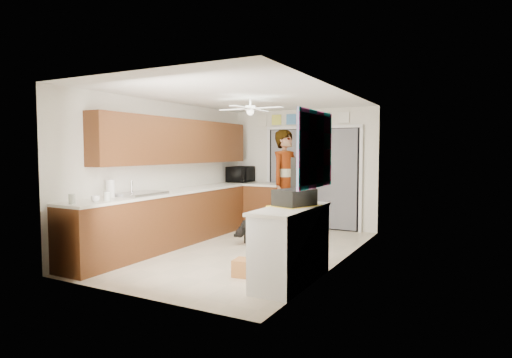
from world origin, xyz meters
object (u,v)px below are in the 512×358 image
at_px(cup, 95,199).
at_px(suitcase, 294,198).
at_px(man, 286,182).
at_px(paper_towel_roll, 110,188).
at_px(dog, 255,230).
at_px(microwave, 241,174).
at_px(navy_crate, 268,267).
at_px(cardboard_box, 248,268).

relative_size(cup, suitcase, 0.24).
height_order(suitcase, man, man).
xyz_separation_m(paper_towel_roll, dog, (1.31, 2.07, -0.84)).
height_order(microwave, navy_crate, microwave).
relative_size(microwave, cardboard_box, 1.75).
distance_m(cup, suitcase, 2.69).
bearing_deg(microwave, man, -115.66).
xyz_separation_m(suitcase, cardboard_box, (-0.57, -0.20, -0.93)).
distance_m(microwave, suitcase, 4.11).
bearing_deg(cardboard_box, paper_towel_roll, -174.16).
bearing_deg(cup, suitcase, 20.18).
distance_m(paper_towel_roll, man, 3.37).
height_order(man, dog, man).
bearing_deg(paper_towel_roll, suitcase, 8.69).
relative_size(microwave, navy_crate, 1.69).
xyz_separation_m(microwave, man, (1.35, -0.57, -0.09)).
bearing_deg(microwave, cup, 178.62).
height_order(cup, cardboard_box, cup).
height_order(paper_towel_roll, suitcase, paper_towel_roll).
bearing_deg(man, paper_towel_roll, 169.43).
bearing_deg(cardboard_box, suitcase, 19.20).
bearing_deg(paper_towel_roll, navy_crate, 9.45).
relative_size(cup, cardboard_box, 0.33).
relative_size(paper_towel_roll, man, 0.13).
bearing_deg(cardboard_box, navy_crate, 39.65).
relative_size(microwave, paper_towel_roll, 2.31).
distance_m(cup, cardboard_box, 2.26).
bearing_deg(navy_crate, microwave, 125.48).
distance_m(paper_towel_roll, navy_crate, 2.63).
relative_size(suitcase, dog, 0.82).
xyz_separation_m(suitcase, dog, (-1.46, 1.65, -0.81)).
bearing_deg(cup, dog, 67.57).
bearing_deg(cardboard_box, dog, 115.70).
distance_m(microwave, man, 1.47).
relative_size(paper_towel_roll, cardboard_box, 0.76).
height_order(microwave, paper_towel_roll, microwave).
bearing_deg(cardboard_box, man, 104.16).
bearing_deg(man, microwave, 83.01).
bearing_deg(cup, navy_crate, 22.69).
distance_m(microwave, cardboard_box, 4.06).
bearing_deg(suitcase, cup, -141.04).
bearing_deg(navy_crate, cardboard_box, -140.35).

